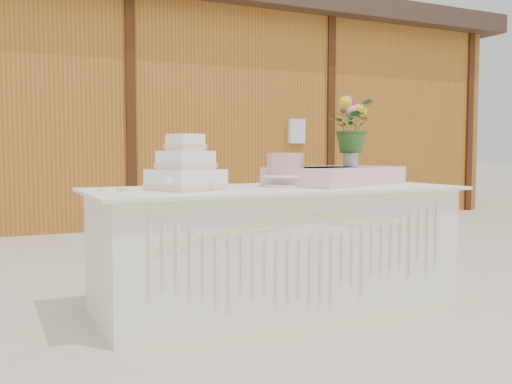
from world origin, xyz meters
The scene contains 9 objects.
ground centered at (0.00, 0.00, 0.00)m, with size 80.00×80.00×0.00m, color beige.
barn centered at (-0.01, 5.99, 1.68)m, with size 12.60×4.60×3.30m.
cake_table centered at (0.00, 0.00, 0.39)m, with size 2.40×1.00×0.77m.
wedding_cake centered at (-0.62, -0.02, 0.88)m, with size 0.47×0.47×0.33m.
pink_cake_stand centered at (0.07, 0.01, 0.89)m, with size 0.31×0.31×0.22m.
satin_runner centered at (0.53, 0.10, 0.83)m, with size 0.98×0.57×0.12m, color beige.
flower_vase centered at (0.68, 0.14, 0.97)m, with size 0.11×0.11×0.15m, color #B6B6BB.
bouquet centered at (0.68, 0.14, 1.23)m, with size 0.34×0.29×0.38m, color #315A24.
loose_flowers centered at (-1.03, 0.03, 0.78)m, with size 0.12×0.30×0.02m, color pink, non-canonical shape.
Camera 1 is at (-1.70, -3.26, 1.00)m, focal length 40.00 mm.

